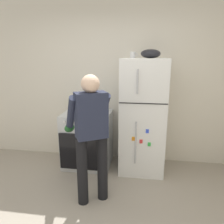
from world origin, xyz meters
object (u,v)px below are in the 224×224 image
Objects in this scene: person_cook at (91,129)px; red_pot at (96,110)px; mixing_bowl at (151,54)px; stove_range at (88,139)px; coffee_mug at (133,55)px; refrigerator at (143,116)px.

person_cook is 0.86m from red_pot.
mixing_bowl is at bearing 3.52° from red_pot.
person_cook is (0.29, -0.89, 0.50)m from stove_range.
coffee_mug is (0.43, 0.95, 0.86)m from person_cook.
coffee_mug is at bearing 65.71° from person_cook.
red_pot is at bearing -169.80° from coffee_mug.
coffee_mug reaches higher than person_cook.
mixing_bowl reaches higher than coffee_mug.
coffee_mug is at bearing 10.20° from red_pot.
person_cook is (-0.61, -0.90, 0.07)m from refrigerator.
mixing_bowl is at bearing -10.99° from coffee_mug.
red_pot is at bearing -176.12° from refrigerator.
stove_range is at bearing -179.39° from mixing_bowl.
refrigerator is at bearing 3.88° from red_pot.
stove_range is (-0.89, -0.01, -0.43)m from refrigerator.
person_cook is 4.55× the size of red_pot.
refrigerator is 0.74m from red_pot.
refrigerator is 6.14× the size of mixing_bowl.
mixing_bowl reaches higher than red_pot.
coffee_mug is (-0.18, 0.05, 0.93)m from refrigerator.
person_cook is 1.43m from mixing_bowl.
person_cook is at bearing -81.46° from red_pot.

